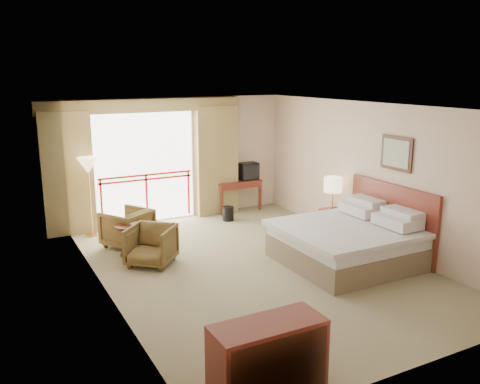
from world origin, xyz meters
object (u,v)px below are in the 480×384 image
tv (248,171)px  wastebasket (228,214)px  bed (348,242)px  dresser (268,358)px  nightstand (333,223)px  armchair_near (152,264)px  floor_lamp (88,168)px  table_lamp (333,185)px  desk (236,187)px  armchair_far (128,246)px  side_table (130,235)px

tv → wastebasket: bearing=-129.1°
bed → wastebasket: (-0.68, 3.29, -0.22)m
wastebasket → dresser: (-2.45, -5.81, 0.24)m
nightstand → armchair_near: nightstand is taller
tv → floor_lamp: bearing=-161.9°
table_lamp → desk: table_lamp is taller
nightstand → armchair_far: bearing=158.1°
bed → side_table: 3.87m
bed → armchair_near: 3.42m
nightstand → side_table: size_ratio=0.98×
nightstand → floor_lamp: 4.99m
armchair_far → floor_lamp: floor_lamp is taller
floor_lamp → dresser: bearing=-85.6°
bed → tv: tv is taller
wastebasket → floor_lamp: floor_lamp is taller
desk → floor_lamp: floor_lamp is taller
tv → floor_lamp: floor_lamp is taller
wastebasket → armchair_near: size_ratio=0.42×
nightstand → side_table: (-3.90, 0.85, 0.11)m
armchair_near → desk: bearing=82.1°
nightstand → desk: bearing=103.4°
tv → side_table: (-3.43, -1.85, -0.54)m
tv → floor_lamp: (-3.79, -0.34, 0.45)m
desk → side_table: size_ratio=1.96×
nightstand → tv: bearing=97.7°
table_lamp → floor_lamp: size_ratio=0.40×
table_lamp → floor_lamp: bearing=151.5°
bed → nightstand: bed is taller
nightstand → desk: size_ratio=0.50×
table_lamp → armchair_far: size_ratio=0.80×
bed → table_lamp: size_ratio=3.34×
nightstand → floor_lamp: floor_lamp is taller
table_lamp → side_table: size_ratio=1.12×
dresser → tv: bearing=59.1°
table_lamp → desk: 2.85m
bed → side_table: bed is taller
table_lamp → tv: table_lamp is taller
tv → side_table: tv is taller
armchair_far → dresser: (0.01, -5.16, 0.39)m
table_lamp → armchair_near: bearing=177.0°
desk → armchair_near: (-2.93, -2.51, -0.57)m
desk → wastebasket: desk is taller
armchair_far → side_table: bearing=48.8°
table_lamp → dresser: (-3.79, -3.84, -0.66)m
tv → table_lamp: bearing=-67.0°
nightstand → armchair_far: nightstand is taller
dresser → armchair_near: bearing=85.0°
tv → armchair_far: size_ratio=0.57×
desk → wastebasket: bearing=-126.8°
table_lamp → armchair_near: (-3.70, 0.19, -1.05)m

